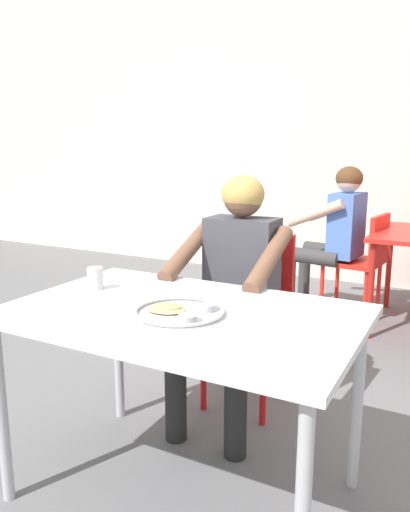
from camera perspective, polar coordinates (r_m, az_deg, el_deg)
The scene contains 9 objects.
ground_plane at distance 2.18m, azimuth -1.98°, elevation -26.34°, with size 12.00×12.00×0.05m, color slate.
back_wall at distance 5.19m, azimuth 19.21°, elevation 15.57°, with size 12.00×0.12×3.40m, color silver.
table_foreground at distance 1.86m, azimuth -2.62°, elevation -8.23°, with size 1.28×0.82×0.75m.
thali_tray at distance 1.79m, azimuth -2.85°, elevation -6.30°, with size 0.32×0.32×0.03m.
drinking_cup at distance 2.13m, azimuth -12.33°, elevation -2.43°, with size 0.07×0.07×0.09m.
chair_foreground at distance 2.66m, azimuth 5.24°, elevation -5.58°, with size 0.41×0.39×0.90m.
diner_foreground at distance 2.40m, azimuth 3.31°, elevation -2.44°, with size 0.49×0.55×1.20m.
chair_red_left at distance 4.14m, azimuth 17.39°, elevation -0.07°, with size 0.48×0.47×0.83m.
patron_background at distance 4.12m, azimuth 14.51°, elevation 3.16°, with size 0.58×0.53×1.20m.
Camera 1 is at (0.86, -1.47, 1.33)m, focal length 35.28 mm.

